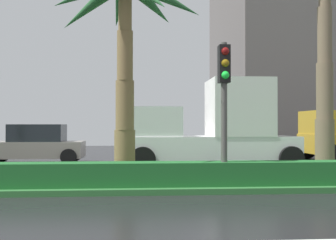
{
  "coord_description": "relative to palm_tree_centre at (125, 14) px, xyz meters",
  "views": [
    {
      "loc": [
        3.2,
        -3.88,
        1.7
      ],
      "look_at": [
        4.21,
        9.9,
        1.86
      ],
      "focal_mm": 44.21,
      "sensor_mm": 36.0,
      "label": 1
    }
  ],
  "objects": [
    {
      "name": "ground_plane",
      "position": [
        -2.83,
        1.2,
        -4.89
      ],
      "size": [
        90.0,
        42.0,
        0.1
      ],
      "primitive_type": "cube",
      "color": "black"
    },
    {
      "name": "median_strip",
      "position": [
        -2.83,
        0.2,
        -4.77
      ],
      "size": [
        85.5,
        4.0,
        0.15
      ],
      "primitive_type": "cube",
      "color": "#2D6B33",
      "rests_on": "ground_plane"
    },
    {
      "name": "palm_tree_centre",
      "position": [
        0.0,
        0.0,
        0.0
      ],
      "size": [
        4.32,
        4.54,
        6.16
      ],
      "color": "olive",
      "rests_on": "median_strip"
    },
    {
      "name": "box_truck_lead",
      "position": [
        3.33,
        4.19,
        -3.29
      ],
      "size": [
        6.4,
        2.64,
        3.46
      ],
      "rotation": [
        0.0,
        0.0,
        3.14
      ],
      "color": "white",
      "rests_on": "ground_plane"
    },
    {
      "name": "median_hedge",
      "position": [
        -2.83,
        -1.2,
        -4.39
      ],
      "size": [
        76.5,
        0.7,
        0.6
      ],
      "color": "#1E6028",
      "rests_on": "median_strip"
    },
    {
      "name": "car_in_traffic_second",
      "position": [
        -4.17,
        7.05,
        -4.02
      ],
      "size": [
        4.3,
        2.02,
        1.72
      ],
      "rotation": [
        0.0,
        0.0,
        3.14
      ],
      "color": "gray",
      "rests_on": "ground_plane"
    },
    {
      "name": "traffic_signal_median_right",
      "position": [
        2.57,
        -1.31,
        -2.18
      ],
      "size": [
        0.28,
        0.43,
        3.65
      ],
      "color": "#4C4C47",
      "rests_on": "median_strip"
    }
  ]
}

